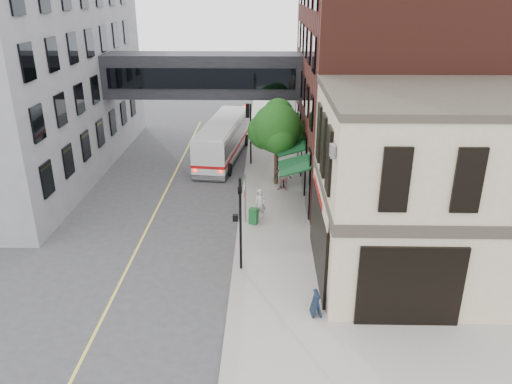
{
  "coord_description": "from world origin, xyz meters",
  "views": [
    {
      "loc": [
        1.52,
        -18.2,
        12.28
      ],
      "look_at": [
        1.06,
        3.93,
        3.21
      ],
      "focal_mm": 35.0,
      "sensor_mm": 36.0,
      "label": 1
    }
  ],
  "objects_px": {
    "sandwich_board": "(316,304)",
    "newspaper_box": "(254,216)",
    "pedestrian_b": "(284,176)",
    "bus": "(223,138)",
    "pedestrian_a": "(260,204)",
    "pedestrian_c": "(282,174)"
  },
  "relations": [
    {
      "from": "pedestrian_c",
      "to": "newspaper_box",
      "type": "bearing_deg",
      "value": -116.9
    },
    {
      "from": "bus",
      "to": "sandwich_board",
      "type": "relative_size",
      "value": 10.78
    },
    {
      "from": "newspaper_box",
      "to": "pedestrian_b",
      "type": "bearing_deg",
      "value": 87.36
    },
    {
      "from": "bus",
      "to": "newspaper_box",
      "type": "distance_m",
      "value": 12.25
    },
    {
      "from": "pedestrian_a",
      "to": "newspaper_box",
      "type": "bearing_deg",
      "value": -137.62
    },
    {
      "from": "pedestrian_c",
      "to": "newspaper_box",
      "type": "xyz_separation_m",
      "value": [
        -1.74,
        -5.49,
        -0.47
      ]
    },
    {
      "from": "pedestrian_b",
      "to": "bus",
      "type": "bearing_deg",
      "value": 132.56
    },
    {
      "from": "pedestrian_a",
      "to": "newspaper_box",
      "type": "height_order",
      "value": "pedestrian_a"
    },
    {
      "from": "pedestrian_b",
      "to": "pedestrian_c",
      "type": "height_order",
      "value": "pedestrian_b"
    },
    {
      "from": "bus",
      "to": "pedestrian_b",
      "type": "xyz_separation_m",
      "value": [
        4.47,
        -6.96,
        -0.51
      ]
    },
    {
      "from": "pedestrian_a",
      "to": "pedestrian_b",
      "type": "height_order",
      "value": "pedestrian_b"
    },
    {
      "from": "pedestrian_b",
      "to": "sandwich_board",
      "type": "relative_size",
      "value": 1.9
    },
    {
      "from": "pedestrian_b",
      "to": "newspaper_box",
      "type": "bearing_deg",
      "value": -100.59
    },
    {
      "from": "pedestrian_b",
      "to": "sandwich_board",
      "type": "height_order",
      "value": "pedestrian_b"
    },
    {
      "from": "bus",
      "to": "pedestrian_a",
      "type": "xyz_separation_m",
      "value": [
        2.98,
        -11.31,
        -0.57
      ]
    },
    {
      "from": "newspaper_box",
      "to": "sandwich_board",
      "type": "height_order",
      "value": "sandwich_board"
    },
    {
      "from": "newspaper_box",
      "to": "sandwich_board",
      "type": "xyz_separation_m",
      "value": [
        2.7,
        -8.29,
        0.06
      ]
    },
    {
      "from": "pedestrian_a",
      "to": "pedestrian_c",
      "type": "distance_m",
      "value": 5.06
    },
    {
      "from": "newspaper_box",
      "to": "sandwich_board",
      "type": "relative_size",
      "value": 0.89
    },
    {
      "from": "sandwich_board",
      "to": "newspaper_box",
      "type": "bearing_deg",
      "value": 100.95
    },
    {
      "from": "pedestrian_a",
      "to": "newspaper_box",
      "type": "relative_size",
      "value": 1.99
    },
    {
      "from": "sandwich_board",
      "to": "pedestrian_a",
      "type": "bearing_deg",
      "value": 97.62
    }
  ]
}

